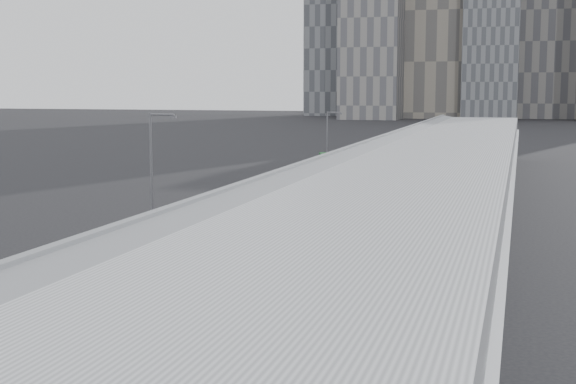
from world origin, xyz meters
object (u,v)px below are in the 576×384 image
at_px(bus_2, 149,291).
at_px(bus_10, 425,143).
at_px(bus_4, 292,212).
at_px(bus_5, 335,189).
at_px(bus_9, 413,149).
at_px(shipping_container, 332,164).
at_px(suv, 368,157).
at_px(street_lamp_far, 329,141).
at_px(bus_3, 242,237).
at_px(bus_8, 401,154).
at_px(street_lamp_near, 154,174).
at_px(bus_6, 361,174).
at_px(bus_7, 380,165).

height_order(bus_2, bus_10, bus_2).
bearing_deg(bus_10, bus_4, -88.38).
relative_size(bus_5, bus_9, 1.14).
height_order(bus_5, shipping_container, bus_5).
distance_m(bus_4, suv, 63.16).
relative_size(bus_9, street_lamp_far, 1.43).
bearing_deg(bus_9, street_lamp_far, -94.67).
xyz_separation_m(bus_2, bus_3, (-0.63, 15.56, -0.16)).
relative_size(bus_8, street_lamp_far, 1.56).
bearing_deg(street_lamp_near, bus_6, 80.73).
height_order(bus_2, shipping_container, bus_2).
xyz_separation_m(bus_6, bus_8, (0.53, 28.70, 0.01)).
xyz_separation_m(bus_10, street_lamp_far, (-6.48, -49.65, 3.41)).
bearing_deg(shipping_container, bus_4, -101.78).
relative_size(bus_2, bus_9, 1.08).
bearing_deg(bus_3, bus_9, 91.42).
bearing_deg(street_lamp_far, bus_10, 82.56).
bearing_deg(bus_7, bus_9, 84.67).
bearing_deg(bus_9, bus_6, -85.28).
relative_size(bus_5, suv, 2.53).
distance_m(bus_10, suv, 24.39).
distance_m(bus_3, bus_9, 82.41).
xyz_separation_m(bus_3, bus_10, (1.14, 97.64, 0.11)).
bearing_deg(bus_4, bus_9, 88.43).
distance_m(bus_9, street_lamp_near, 82.93).
bearing_deg(bus_10, street_lamp_near, -92.30).
height_order(bus_9, street_lamp_near, street_lamp_near).
bearing_deg(street_lamp_near, shipping_container, 90.27).
height_order(bus_4, bus_9, bus_4).
bearing_deg(bus_2, bus_5, 88.65).
bearing_deg(bus_3, bus_2, -85.64).
distance_m(bus_3, bus_4, 11.17).
bearing_deg(bus_5, street_lamp_near, -109.47).
relative_size(bus_9, street_lamp_near, 1.25).
bearing_deg(shipping_container, bus_3, -103.90).
xyz_separation_m(bus_4, street_lamp_near, (-6.80, -11.26, 4.02)).
bearing_deg(bus_6, bus_7, 91.31).
distance_m(bus_4, bus_7, 42.73).
relative_size(bus_3, bus_6, 0.90).
distance_m(bus_6, street_lamp_near, 41.94).
xyz_separation_m(bus_4, bus_5, (0.19, 14.72, 0.10)).
relative_size(bus_10, street_lamp_near, 1.32).
bearing_deg(bus_3, shipping_container, 98.92).
distance_m(bus_2, bus_5, 41.45).
bearing_deg(bus_2, bus_4, 89.13).
xyz_separation_m(bus_5, bus_6, (-0.27, 15.23, -0.07)).
xyz_separation_m(bus_10, suv, (-6.24, -23.56, -0.82)).
relative_size(bus_3, bus_4, 0.92).
height_order(bus_4, bus_8, bus_8).
distance_m(bus_9, bus_10, 15.24).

